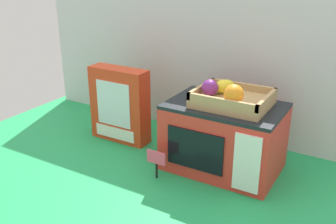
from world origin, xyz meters
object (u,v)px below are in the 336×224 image
Objects in this scene: toy_microwave at (224,137)px; food_groups_crate at (230,97)px; cookie_set_box at (120,105)px; price_sign at (156,160)px.

food_groups_crate reaches higher than toy_microwave.
cookie_set_box is 2.98× the size of price_sign.
toy_microwave is 1.60× the size of food_groups_crate.
price_sign is (-0.16, -0.18, -0.05)m from toy_microwave.
price_sign is (0.29, -0.19, -0.08)m from cookie_set_box.
toy_microwave is at bearing 47.64° from price_sign.
toy_microwave is 0.25m from price_sign.
cookie_set_box reaches higher than toy_microwave.
food_groups_crate is (0.02, -0.00, 0.15)m from toy_microwave.
cookie_set_box is (-0.46, 0.01, -0.12)m from food_groups_crate.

